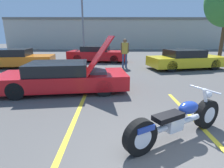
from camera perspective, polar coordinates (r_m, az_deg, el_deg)
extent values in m
cube|color=yellow|center=(3.88, -14.69, -17.08)|extent=(0.12, 5.59, 0.01)
cube|color=yellow|center=(4.32, 30.13, -15.23)|extent=(0.12, 5.59, 0.01)
cube|color=#B2AD9E|center=(27.72, 1.80, 16.07)|extent=(32.00, 4.00, 4.40)
cube|color=slate|center=(27.80, 1.84, 20.30)|extent=(32.00, 4.20, 0.30)
cylinder|color=slate|center=(19.16, -9.59, 20.60)|extent=(0.18, 0.18, 7.48)
cylinder|color=brown|center=(19.03, 32.30, 12.08)|extent=(0.32, 0.32, 3.24)
cylinder|color=black|center=(4.57, 28.42, -8.57)|extent=(0.67, 0.47, 0.67)
cylinder|color=black|center=(3.26, 9.21, -16.72)|extent=(0.67, 0.47, 0.67)
cylinder|color=silver|center=(4.57, 28.42, -8.57)|extent=(0.41, 0.33, 0.37)
cylinder|color=silver|center=(3.26, 9.21, -16.72)|extent=(0.41, 0.33, 0.37)
cylinder|color=silver|center=(3.85, 20.62, -11.90)|extent=(1.47, 0.89, 0.12)
cube|color=silver|center=(3.73, 19.23, -11.97)|extent=(0.43, 0.39, 0.28)
ellipsoid|color=navy|center=(3.94, 23.72, -7.07)|extent=(0.58, 0.49, 0.26)
cube|color=black|center=(3.55, 17.94, -10.04)|extent=(0.69, 0.54, 0.10)
cube|color=navy|center=(3.19, 10.04, -13.65)|extent=(0.43, 0.37, 0.10)
cylinder|color=silver|center=(4.38, 28.30, -5.01)|extent=(0.30, 0.21, 0.63)
cylinder|color=silver|center=(4.20, 27.97, -1.58)|extent=(0.37, 0.63, 0.04)
sphere|color=silver|center=(4.38, 28.89, -3.00)|extent=(0.16, 0.16, 0.16)
cylinder|color=silver|center=(3.65, 14.70, -13.97)|extent=(1.12, 0.68, 0.09)
cube|color=red|center=(6.85, -15.37, 1.31)|extent=(4.86, 2.33, 0.52)
cube|color=black|center=(6.79, -17.23, 5.06)|extent=(2.28, 1.85, 0.41)
cylinder|color=black|center=(6.07, -2.63, -1.21)|extent=(0.62, 0.29, 0.60)
cylinder|color=black|center=(7.58, -3.57, 2.25)|extent=(0.62, 0.29, 0.60)
cylinder|color=black|center=(6.54, -28.93, -1.98)|extent=(0.62, 0.29, 0.60)
cylinder|color=black|center=(7.96, -24.91, 1.44)|extent=(0.62, 0.29, 0.60)
cube|color=red|center=(6.62, -4.30, 9.56)|extent=(1.16, 1.75, 1.37)
cube|color=#4C4C51|center=(6.73, -4.59, 3.52)|extent=(0.71, 1.05, 0.28)
cube|color=orange|center=(13.17, -28.80, 6.83)|extent=(4.87, 2.29, 0.59)
cube|color=black|center=(13.19, -29.86, 8.95)|extent=(2.28, 1.84, 0.43)
cylinder|color=black|center=(11.96, -23.58, 5.98)|extent=(0.62, 0.28, 0.60)
cylinder|color=black|center=(13.47, -21.70, 7.14)|extent=(0.62, 0.28, 0.60)
cube|color=yellow|center=(12.00, 22.95, 6.90)|extent=(4.90, 2.69, 0.58)
cube|color=black|center=(11.84, 22.47, 9.31)|extent=(2.37, 2.01, 0.43)
cylinder|color=black|center=(12.30, 30.50, 5.47)|extent=(0.69, 0.35, 0.66)
cylinder|color=black|center=(13.50, 26.06, 6.79)|extent=(0.69, 0.35, 0.66)
cylinder|color=black|center=(10.60, 18.84, 5.48)|extent=(0.69, 0.35, 0.66)
cylinder|color=black|center=(11.96, 15.03, 6.88)|extent=(0.69, 0.35, 0.66)
cube|color=red|center=(14.13, -4.64, 9.35)|extent=(4.76, 2.44, 0.66)
cube|color=black|center=(14.12, -5.43, 11.46)|extent=(2.26, 1.92, 0.39)
cylinder|color=black|center=(13.13, 0.73, 8.07)|extent=(0.64, 0.30, 0.61)
cylinder|color=black|center=(14.72, 1.49, 8.91)|extent=(0.64, 0.30, 0.61)
cylinder|color=black|center=(13.75, -11.16, 8.13)|extent=(0.64, 0.30, 0.61)
cylinder|color=black|center=(15.28, -9.24, 8.97)|extent=(0.64, 0.30, 0.61)
cylinder|color=#38476B|center=(11.46, 3.62, 7.59)|extent=(0.12, 0.12, 0.89)
cylinder|color=#38476B|center=(11.48, 4.63, 7.58)|extent=(0.12, 0.12, 0.89)
cube|color=#B29933|center=(11.38, 4.20, 11.54)|extent=(0.36, 0.20, 0.70)
cylinder|color=brown|center=(11.37, 3.08, 11.73)|extent=(0.08, 0.08, 0.63)
cylinder|color=brown|center=(11.40, 5.33, 11.70)|extent=(0.08, 0.08, 0.63)
sphere|color=brown|center=(11.36, 4.25, 13.91)|extent=(0.24, 0.24, 0.24)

